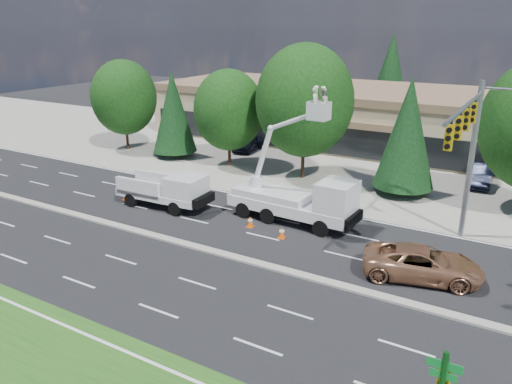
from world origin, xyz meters
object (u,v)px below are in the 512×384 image
Objects in this scene: minivan at (422,263)px; signal_mast at (469,142)px; utility_pickup at (168,194)px; bucket_truck at (300,196)px.

signal_mast is at bearing -25.54° from minivan.
minivan is (17.08, -1.42, -0.19)m from utility_pickup.
bucket_truck reaches higher than minivan.
signal_mast is 18.84m from utility_pickup.
bucket_truck is 8.93m from minivan.
signal_mast is 1.19× the size of bucket_truck.
minivan is at bearing -7.52° from utility_pickup.
bucket_truck is at bearing 53.38° from minivan.
bucket_truck is at bearing 9.63° from utility_pickup.
minivan is (-0.84, -4.24, -5.26)m from signal_mast.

